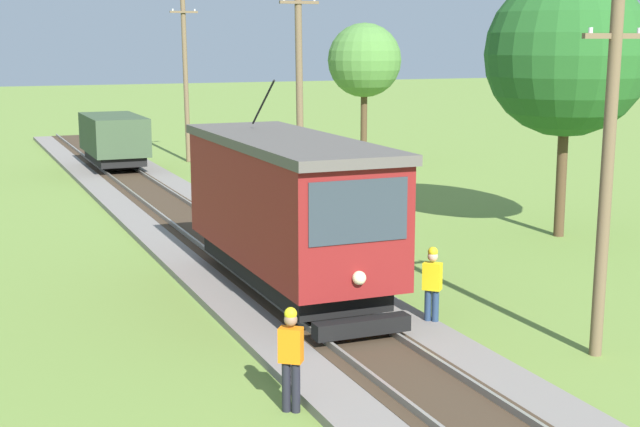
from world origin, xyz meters
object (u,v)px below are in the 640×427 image
utility_pole_mid (300,93)px  tree_left_near (567,55)px  utility_pole_near_tram (607,174)px  second_worker (432,284)px  freight_car (114,139)px  red_tram (287,207)px  track_worker (291,355)px  tree_right_near (364,61)px  utility_pole_far (186,76)px

utility_pole_mid → tree_left_near: 9.03m
utility_pole_mid → tree_left_near: utility_pole_mid is taller
utility_pole_near_tram → second_worker: utility_pole_near_tram is taller
freight_car → red_tram: bearing=-90.0°
red_tram → track_worker: red_tram is taller
utility_pole_near_tram → track_worker: (-6.46, -0.31, -2.58)m
utility_pole_mid → tree_right_near: size_ratio=1.21×
utility_pole_near_tram → utility_pole_mid: 15.93m
freight_car → utility_pole_far: bearing=32.3°
red_tram → utility_pole_mid: size_ratio=1.03×
utility_pole_near_tram → tree_right_near: (7.83, 27.37, 1.48)m
utility_pole_far → track_worker: 32.73m
utility_pole_mid → tree_right_near: utility_pole_mid is taller
freight_car → tree_right_near: bearing=-7.8°
track_worker → tree_left_near: bearing=164.1°
second_worker → tree_left_near: tree_left_near is taller
utility_pole_mid → second_worker: utility_pole_mid is taller
freight_car → tree_right_near: 12.54m
track_worker → tree_left_near: (12.64, 9.78, 4.61)m
track_worker → tree_right_near: 31.42m
freight_car → utility_pole_far: (4.11, 2.60, 2.74)m
utility_pole_mid → second_worker: (-2.15, -13.22, -3.25)m
track_worker → tree_right_near: (14.29, 27.69, 4.06)m
second_worker → tree_right_near: size_ratio=0.26×
utility_pole_mid → utility_pole_near_tram: bearing=-90.0°
utility_pole_near_tram → utility_pole_far: 31.61m
red_tram → tree_left_near: size_ratio=1.06×
freight_car → utility_pole_mid: (4.11, -13.08, 2.68)m
freight_car → tree_right_near: size_ratio=0.76×
utility_pole_mid → utility_pole_far: 15.68m
red_tram → second_worker: red_tram is taller
utility_pole_near_tram → second_worker: bearing=128.5°
tree_left_near → utility_pole_far: bearing=105.6°
utility_pole_near_tram → tree_left_near: size_ratio=0.86×
freight_car → tree_left_near: bearing=-62.2°
freight_car → track_worker: bearing=-94.6°
utility_pole_far → second_worker: (-2.15, -28.90, -3.31)m
red_tram → tree_right_near: bearing=60.6°
utility_pole_near_tram → red_tram: bearing=123.7°
utility_pole_near_tram → track_worker: bearing=-177.2°
red_tram → utility_pole_mid: 10.78m
utility_pole_near_tram → utility_pole_mid: size_ratio=0.84×
utility_pole_near_tram → tree_right_near: 28.51m
utility_pole_far → tree_right_near: (7.83, -4.23, 0.75)m
red_tram → tree_left_near: tree_left_near is taller
red_tram → freight_car: bearing=90.0°
second_worker → utility_pole_mid: bearing=35.0°
freight_car → second_worker: freight_car is taller
utility_pole_near_tram → second_worker: 4.31m
red_tram → freight_car: red_tram is taller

